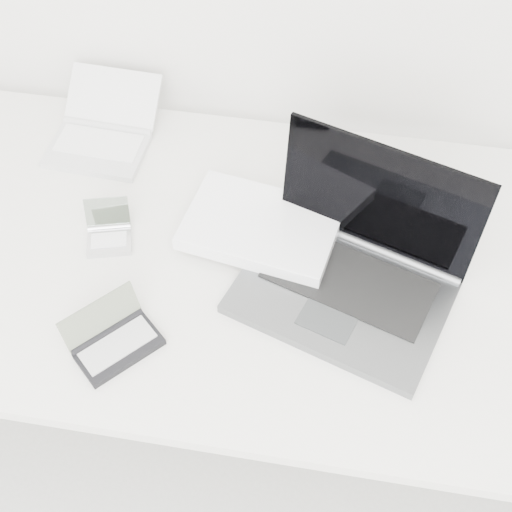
% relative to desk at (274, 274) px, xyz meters
% --- Properties ---
extents(desk, '(1.60, 0.80, 0.73)m').
position_rel_desk_xyz_m(desk, '(0.00, 0.00, 0.00)').
color(desk, white).
rests_on(desk, ground).
extents(laptop_large, '(0.57, 0.44, 0.26)m').
position_rel_desk_xyz_m(laptop_large, '(0.08, 0.00, 0.09)').
color(laptop_large, '#5C5E61').
rests_on(laptop_large, desk).
extents(netbook_open_white, '(0.23, 0.27, 0.10)m').
position_rel_desk_xyz_m(netbook_open_white, '(-0.44, 0.27, 0.07)').
color(netbook_open_white, silver).
rests_on(netbook_open_white, desk).
extents(pda_silver, '(0.11, 0.12, 0.07)m').
position_rel_desk_xyz_m(pda_silver, '(-0.34, 0.00, 0.06)').
color(pda_silver, silver).
rests_on(pda_silver, desk).
extents(palmtop_charcoal, '(0.18, 0.18, 0.08)m').
position_rel_desk_xyz_m(palmtop_charcoal, '(-0.26, -0.24, 0.06)').
color(palmtop_charcoal, black).
rests_on(palmtop_charcoal, desk).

